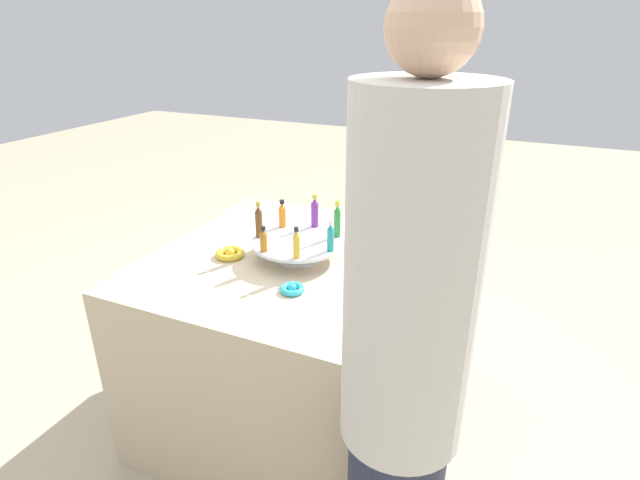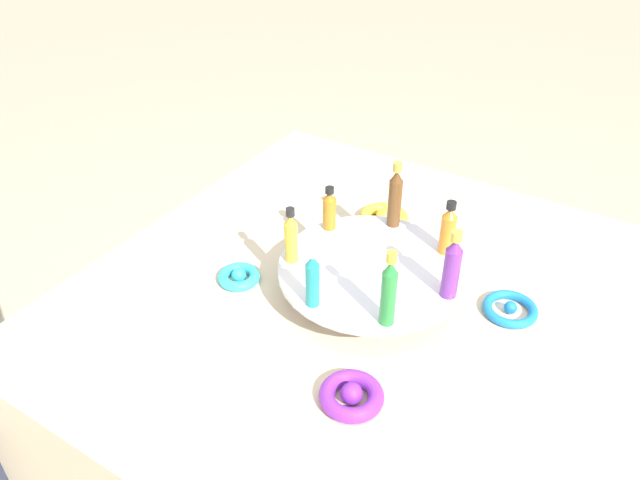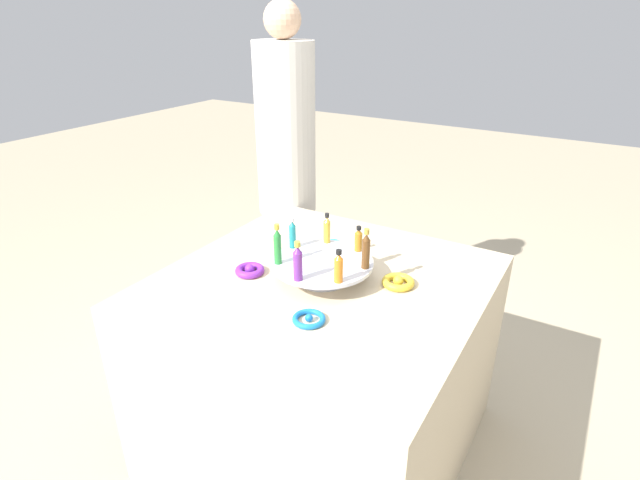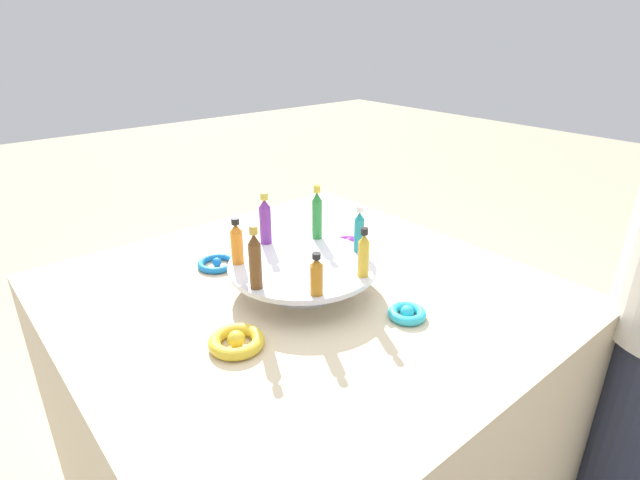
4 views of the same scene
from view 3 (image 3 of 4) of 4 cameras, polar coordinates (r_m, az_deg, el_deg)
The scene contains 15 objects.
ground_plane at distance 2.15m, azimuth 0.23°, elevation -21.85°, with size 12.00×12.00×0.00m, color tan.
party_table at distance 1.90m, azimuth 0.25°, elevation -14.23°, with size 1.04×1.04×0.74m.
display_stand at distance 1.67m, azimuth 0.27°, elevation -3.01°, with size 0.34×0.34×0.07m.
bottle_brown at distance 1.60m, azimuth 5.27°, elevation -1.17°, with size 0.03×0.03×0.14m.
bottle_amber at distance 1.72m, azimuth 4.42°, elevation 0.05°, with size 0.03×0.03×0.09m.
bottle_gold at distance 1.77m, azimuth 0.79°, elevation 1.25°, with size 0.02×0.02×0.11m.
bottle_teal at distance 1.73m, azimuth -3.17°, elevation 0.72°, with size 0.02×0.02×0.11m.
bottle_green at distance 1.62m, azimuth -4.88°, elevation -0.64°, with size 0.03×0.03×0.14m.
bottle_purple at distance 1.52m, azimuth -2.65°, elevation -2.54°, with size 0.03×0.03×0.13m.
bottle_orange at distance 1.52m, azimuth 2.13°, elevation -3.13°, with size 0.03×0.03×0.11m.
ribbon_bow_purple at distance 1.74m, azimuth -8.03°, elevation -3.42°, with size 0.10×0.10×0.03m.
ribbon_bow_blue at distance 1.48m, azimuth -1.28°, elevation -9.00°, with size 0.10×0.10×0.02m.
ribbon_bow_gold at distance 1.67m, azimuth 8.93°, elevation -4.75°, with size 0.11×0.11×0.03m.
ribbon_bow_teal at distance 1.91m, azimuth 1.45°, elevation -0.52°, with size 0.08×0.08×0.03m.
person_figure at distance 2.41m, azimuth -3.79°, elevation 6.57°, with size 0.27×0.27×1.61m.
Camera 3 is at (-0.75, 1.27, 1.57)m, focal length 28.00 mm.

